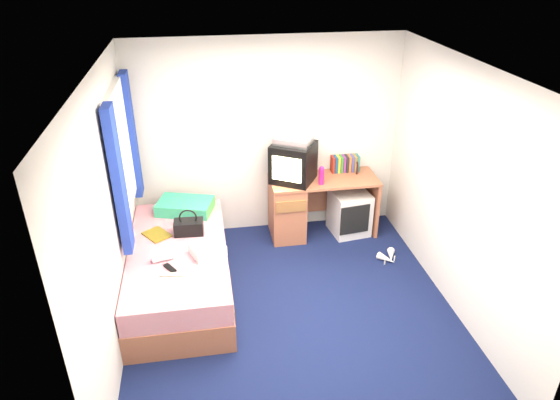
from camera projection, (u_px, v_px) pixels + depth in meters
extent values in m
plane|color=#0C1438|center=(292.00, 309.00, 5.03)|extent=(3.40, 3.40, 0.00)
plane|color=white|center=(296.00, 70.00, 3.91)|extent=(3.40, 3.40, 0.00)
plane|color=silver|center=(267.00, 138.00, 5.96)|extent=(3.20, 0.00, 3.20)
plane|color=silver|center=(347.00, 337.00, 2.98)|extent=(3.20, 0.00, 3.20)
plane|color=silver|center=(109.00, 219.00, 4.24)|extent=(0.00, 3.40, 3.40)
plane|color=silver|center=(460.00, 192.00, 4.70)|extent=(0.00, 3.40, 3.40)
cube|color=#AD6748|center=(181.00, 278.00, 5.24)|extent=(1.00, 2.00, 0.30)
cube|color=#956236|center=(231.00, 297.00, 4.96)|extent=(0.02, 0.70, 0.18)
cube|color=white|center=(178.00, 257.00, 5.11)|extent=(0.98, 1.98, 0.24)
cube|color=teal|center=(185.00, 206.00, 5.69)|extent=(0.69, 0.54, 0.13)
cube|color=#AD6748|center=(324.00, 180.00, 6.02)|extent=(1.30, 0.55, 0.03)
cube|color=#AD6748|center=(287.00, 210.00, 6.13)|extent=(0.40, 0.52, 0.72)
cube|color=#AD6748|center=(371.00, 203.00, 6.28)|extent=(0.04, 0.52, 0.72)
cube|color=#AD6748|center=(337.00, 190.00, 6.41)|extent=(0.78, 0.03, 0.55)
cube|color=silver|center=(349.00, 212.00, 6.25)|extent=(0.49, 0.49, 0.55)
cube|color=black|center=(293.00, 162.00, 5.87)|extent=(0.62, 0.61, 0.47)
cube|color=#F1ED98|center=(287.00, 169.00, 5.69)|extent=(0.31, 0.20, 0.29)
cube|color=#B6B6B8|center=(294.00, 140.00, 5.74)|extent=(0.50, 0.46, 0.08)
cube|color=maroon|center=(333.00, 164.00, 6.14)|extent=(0.03, 0.13, 0.20)
cube|color=navy|center=(335.00, 164.00, 6.15)|extent=(0.03, 0.13, 0.20)
cube|color=gold|center=(338.00, 164.00, 6.15)|extent=(0.03, 0.13, 0.20)
cube|color=#337F33|center=(341.00, 164.00, 6.16)|extent=(0.03, 0.13, 0.20)
cube|color=#7F337F|center=(344.00, 164.00, 6.17)|extent=(0.03, 0.13, 0.20)
cube|color=#262626|center=(346.00, 163.00, 6.17)|extent=(0.03, 0.13, 0.20)
cube|color=#B26633|center=(349.00, 163.00, 6.18)|extent=(0.03, 0.13, 0.20)
cube|color=#4C4C99|center=(352.00, 163.00, 6.18)|extent=(0.03, 0.13, 0.20)
cube|color=olive|center=(354.00, 163.00, 6.19)|extent=(0.03, 0.13, 0.20)
cube|color=#337272|center=(357.00, 163.00, 6.19)|extent=(0.03, 0.13, 0.20)
cube|color=black|center=(357.00, 167.00, 6.14)|extent=(0.05, 0.12, 0.14)
cylinder|color=#D11D72|center=(321.00, 176.00, 5.84)|extent=(0.08, 0.08, 0.20)
cylinder|color=silver|center=(310.00, 171.00, 5.97)|extent=(0.06, 0.06, 0.19)
cube|color=black|center=(189.00, 227.00, 5.26)|extent=(0.31, 0.19, 0.15)
torus|color=black|center=(188.00, 218.00, 5.21)|extent=(0.19, 0.03, 0.19)
cube|color=silver|center=(208.00, 250.00, 4.93)|extent=(0.38, 0.35, 0.10)
cube|color=gold|center=(157.00, 235.00, 5.26)|extent=(0.33, 0.35, 0.01)
cylinder|color=silver|center=(163.00, 258.00, 4.83)|extent=(0.21, 0.11, 0.07)
cube|color=gold|center=(172.00, 274.00, 4.64)|extent=(0.23, 0.09, 0.01)
cube|color=black|center=(170.00, 268.00, 4.72)|extent=(0.13, 0.16, 0.02)
cube|color=silver|center=(120.00, 152.00, 4.91)|extent=(0.02, 0.90, 1.10)
cube|color=white|center=(111.00, 93.00, 4.64)|extent=(0.06, 1.06, 0.08)
cube|color=white|center=(129.00, 205.00, 5.19)|extent=(0.06, 1.06, 0.08)
cube|color=navy|center=(119.00, 182.00, 4.43)|extent=(0.08, 0.24, 1.40)
cube|color=navy|center=(132.00, 136.00, 5.46)|extent=(0.08, 0.24, 1.40)
cone|color=white|center=(386.00, 259.00, 5.75)|extent=(0.21, 0.23, 0.09)
cone|color=white|center=(391.00, 256.00, 5.81)|extent=(0.16, 0.24, 0.09)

